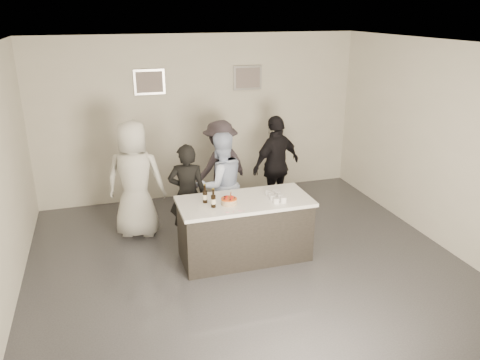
{
  "coord_description": "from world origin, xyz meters",
  "views": [
    {
      "loc": [
        -1.79,
        -5.37,
        3.41
      ],
      "look_at": [
        0.0,
        0.5,
        1.15
      ],
      "focal_mm": 35.0,
      "sensor_mm": 36.0,
      "label": 1
    }
  ],
  "objects": [
    {
      "name": "floor",
      "position": [
        0.0,
        0.0,
        0.0
      ],
      "size": [
        6.0,
        6.0,
        0.0
      ],
      "primitive_type": "plane",
      "color": "#3D3D42",
      "rests_on": "ground"
    },
    {
      "name": "ceiling",
      "position": [
        0.0,
        0.0,
        3.0
      ],
      "size": [
        6.0,
        6.0,
        0.0
      ],
      "primitive_type": "plane",
      "rotation": [
        3.14,
        0.0,
        0.0
      ],
      "color": "white"
    },
    {
      "name": "wall_back",
      "position": [
        0.0,
        3.0,
        1.5
      ],
      "size": [
        6.0,
        0.04,
        3.0
      ],
      "primitive_type": "cube",
      "color": "beige",
      "rests_on": "ground"
    },
    {
      "name": "wall_front",
      "position": [
        0.0,
        -3.0,
        1.5
      ],
      "size": [
        6.0,
        0.04,
        3.0
      ],
      "primitive_type": "cube",
      "color": "beige",
      "rests_on": "ground"
    },
    {
      "name": "wall_right",
      "position": [
        3.0,
        0.0,
        1.5
      ],
      "size": [
        0.04,
        6.0,
        3.0
      ],
      "primitive_type": "cube",
      "color": "beige",
      "rests_on": "ground"
    },
    {
      "name": "picture_left",
      "position": [
        -0.9,
        2.97,
        2.2
      ],
      "size": [
        0.54,
        0.04,
        0.44
      ],
      "primitive_type": "cube",
      "color": "#B2B2B7",
      "rests_on": "wall_back"
    },
    {
      "name": "picture_right",
      "position": [
        0.9,
        2.97,
        2.2
      ],
      "size": [
        0.54,
        0.04,
        0.44
      ],
      "primitive_type": "cube",
      "color": "#B2B2B7",
      "rests_on": "wall_back"
    },
    {
      "name": "bar_counter",
      "position": [
        0.03,
        0.37,
        0.45
      ],
      "size": [
        1.86,
        0.86,
        0.9
      ],
      "primitive_type": "cube",
      "color": "white",
      "rests_on": "ground"
    },
    {
      "name": "cake",
      "position": [
        -0.22,
        0.28,
        0.94
      ],
      "size": [
        0.22,
        0.22,
        0.07
      ],
      "primitive_type": "cylinder",
      "color": "#E45418",
      "rests_on": "bar_counter"
    },
    {
      "name": "beer_bottle_a",
      "position": [
        -0.52,
        0.43,
        1.03
      ],
      "size": [
        0.07,
        0.07,
        0.26
      ],
      "primitive_type": "cylinder",
      "color": "black",
      "rests_on": "bar_counter"
    },
    {
      "name": "beer_bottle_b",
      "position": [
        -0.45,
        0.24,
        1.03
      ],
      "size": [
        0.07,
        0.07,
        0.26
      ],
      "primitive_type": "cylinder",
      "color": "black",
      "rests_on": "bar_counter"
    },
    {
      "name": "tumbler_cluster",
      "position": [
        0.46,
        0.28,
        0.94
      ],
      "size": [
        0.19,
        0.4,
        0.08
      ],
      "primitive_type": "cube",
      "color": "orange",
      "rests_on": "bar_counter"
    },
    {
      "name": "candles",
      "position": [
        -0.22,
        0.03,
        0.9
      ],
      "size": [
        0.24,
        0.08,
        0.01
      ],
      "primitive_type": "cube",
      "color": "pink",
      "rests_on": "bar_counter"
    },
    {
      "name": "person_main_black",
      "position": [
        -0.65,
        1.08,
        0.78
      ],
      "size": [
        0.65,
        0.51,
        1.57
      ],
      "primitive_type": "imported",
      "rotation": [
        0.0,
        0.0,
        2.88
      ],
      "color": "black",
      "rests_on": "ground"
    },
    {
      "name": "person_main_blue",
      "position": [
        -0.1,
        1.22,
        0.83
      ],
      "size": [
        0.92,
        0.78,
        1.67
      ],
      "primitive_type": "imported",
      "rotation": [
        0.0,
        0.0,
        3.34
      ],
      "color": "silver",
      "rests_on": "ground"
    },
    {
      "name": "person_guest_left",
      "position": [
        -1.36,
        1.57,
        0.93
      ],
      "size": [
        1.04,
        0.84,
        1.86
      ],
      "primitive_type": "imported",
      "rotation": [
        0.0,
        0.0,
        2.83
      ],
      "color": "silver",
      "rests_on": "ground"
    },
    {
      "name": "person_guest_right",
      "position": [
        1.04,
        1.76,
        0.87
      ],
      "size": [
        1.1,
        0.78,
        1.74
      ],
      "primitive_type": "imported",
      "rotation": [
        0.0,
        0.0,
        3.54
      ],
      "color": "black",
      "rests_on": "ground"
    },
    {
      "name": "person_guest_back",
      "position": [
        0.15,
        2.16,
        0.81
      ],
      "size": [
        1.2,
        0.96,
        1.62
      ],
      "primitive_type": "imported",
      "rotation": [
        0.0,
        0.0,
        3.54
      ],
      "color": "#373039",
      "rests_on": "ground"
    }
  ]
}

